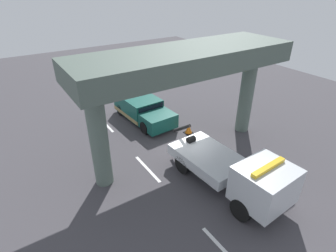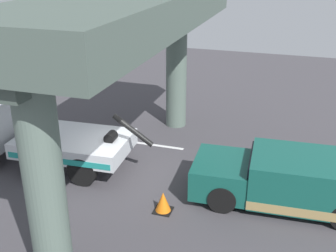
{
  "view_description": "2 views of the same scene",
  "coord_description": "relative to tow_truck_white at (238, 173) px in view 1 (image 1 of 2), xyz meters",
  "views": [
    {
      "loc": [
        10.29,
        -7.97,
        9.06
      ],
      "look_at": [
        -0.85,
        -0.72,
        1.69
      ],
      "focal_mm": 28.68,
      "sensor_mm": 36.0,
      "label": 1
    },
    {
      "loc": [
        -5.19,
        11.42,
        7.16
      ],
      "look_at": [
        -1.51,
        0.02,
        2.06
      ],
      "focal_mm": 44.55,
      "sensor_mm": 36.0,
      "label": 2
    }
  ],
  "objects": [
    {
      "name": "ground_plane",
      "position": [
        -3.88,
        -0.04,
        -1.25
      ],
      "size": [
        60.0,
        40.0,
        0.1
      ],
      "primitive_type": "cube",
      "color": "#423F44"
    },
    {
      "name": "lane_stripe_west",
      "position": [
        -9.88,
        -2.64,
        -1.2
      ],
      "size": [
        2.6,
        0.16,
        0.01
      ],
      "primitive_type": "cube",
      "color": "silver",
      "rests_on": "ground"
    },
    {
      "name": "lane_stripe_mid",
      "position": [
        -3.88,
        -2.64,
        -1.2
      ],
      "size": [
        2.6,
        0.16,
        0.01
      ],
      "primitive_type": "cube",
      "color": "silver",
      "rests_on": "ground"
    },
    {
      "name": "lane_stripe_east",
      "position": [
        2.12,
        -2.64,
        -1.2
      ],
      "size": [
        2.6,
        0.16,
        0.01
      ],
      "primitive_type": "cube",
      "color": "silver",
      "rests_on": "ground"
    },
    {
      "name": "tow_truck_white",
      "position": [
        0.0,
        0.0,
        0.0
      ],
      "size": [
        7.31,
        2.7,
        2.46
      ],
      "color": "silver",
      "rests_on": "ground"
    },
    {
      "name": "towed_van_green",
      "position": [
        -9.2,
        -0.05,
        -0.42
      ],
      "size": [
        5.3,
        2.46,
        1.58
      ],
      "color": "#145147",
      "rests_on": "ground"
    },
    {
      "name": "overpass_structure",
      "position": [
        -4.18,
        -0.04,
        3.86
      ],
      "size": [
        3.6,
        11.79,
        6.03
      ],
      "color": "#596B60",
      "rests_on": "ground"
    },
    {
      "name": "traffic_cone_orange",
      "position": [
        -5.74,
        1.53,
        -0.9
      ],
      "size": [
        0.53,
        0.53,
        0.63
      ],
      "color": "orange",
      "rests_on": "ground"
    }
  ]
}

